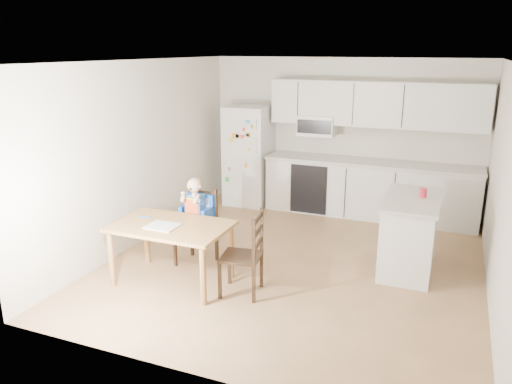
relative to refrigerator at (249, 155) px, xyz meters
The scene contains 10 objects.
room 2.31m from the refrigerator, 47.16° to the right, with size 4.52×5.01×2.51m.
refrigerator is the anchor object (origin of this frame).
kitchen_run 2.05m from the refrigerator, ahead, with size 3.37×0.62×2.15m.
kitchen_island 3.42m from the refrigerator, 31.68° to the right, with size 0.65×1.24×0.91m.
red_cup 3.44m from the refrigerator, 29.49° to the right, with size 0.09×0.09×0.11m, color red.
dining_table 3.24m from the refrigerator, 83.17° to the right, with size 1.33×0.86×0.71m.
napkin 3.32m from the refrigerator, 84.18° to the right, with size 0.34×0.30×0.01m, color #B5B5BA.
toddler_spoon 3.12m from the refrigerator, 90.80° to the right, with size 0.02×0.02×0.12m, color #194EAD.
chair_booster 2.63m from the refrigerator, 81.49° to the right, with size 0.45×0.45×1.12m.
chair_side 3.43m from the refrigerator, 67.10° to the right, with size 0.48×0.48×0.95m.
Camera 1 is at (1.74, -5.65, 2.66)m, focal length 35.00 mm.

